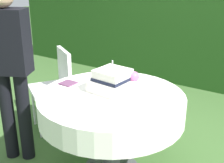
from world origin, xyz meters
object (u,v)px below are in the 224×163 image
Objects in this scene: cake_table at (112,107)px; serving_plate_near at (141,80)px; serving_plate_left at (102,78)px; napkin_stack at (68,83)px; garden_chair at (56,82)px; wedding_cake at (113,81)px; serving_plate_right at (117,117)px; serving_plate_far at (73,101)px; standing_person at (10,64)px.

serving_plate_near is at bearing 83.40° from cake_table.
serving_plate_left is 0.33m from napkin_stack.
napkin_stack is 0.14× the size of garden_chair.
cake_table is 0.44m from serving_plate_near.
wedding_cake is 2.79× the size of napkin_stack.
cake_table is at bearing -96.60° from serving_plate_near.
serving_plate_right reaches higher than cake_table.
serving_plate_near is (0.08, 0.34, -0.08)m from wedding_cake.
cake_table is 3.39× the size of wedding_cake.
serving_plate_near is 0.72m from serving_plate_far.
serving_plate_far is at bearing -38.73° from garden_chair.
serving_plate_far reaches higher than cake_table.
garden_chair reaches higher than serving_plate_left.
wedding_cake is 0.33m from serving_plate_left.
napkin_stack is (-0.71, 0.31, -0.00)m from serving_plate_right.
serving_plate_near reaches higher than cake_table.
garden_chair is at bearing 151.17° from serving_plate_right.
serving_plate_near is 0.76m from serving_plate_right.
serving_plate_left is at bearing -5.92° from garden_chair.
standing_person is at bearing -160.63° from cake_table.
garden_chair reaches higher than serving_plate_far.
serving_plate_near and serving_plate_left have the same top height.
garden_chair is (-0.91, 0.26, -0.28)m from wedding_cake.
napkin_stack is at bearing 136.74° from serving_plate_far.
serving_plate_far is 1.00m from garden_chair.
standing_person reaches higher than serving_plate_left.
serving_plate_right is at bearing -74.42° from serving_plate_near.
cake_table is at bearing -67.95° from wedding_cake.
serving_plate_far is 1.19× the size of serving_plate_right.
serving_plate_left is (-0.29, 0.27, 0.12)m from cake_table.
serving_plate_near is 0.37m from serving_plate_left.
serving_plate_far is 0.43m from serving_plate_right.
cake_table is at bearing 128.68° from serving_plate_right.
serving_plate_near is 1.17m from standing_person.
napkin_stack is (-0.28, 0.27, -0.00)m from serving_plate_far.
serving_plate_right is (0.25, -0.32, 0.12)m from cake_table.
serving_plate_left is 0.16× the size of garden_chair.
wedding_cake is 0.40× the size of garden_chair.
serving_plate_far is at bearing -78.71° from serving_plate_left.
standing_person is at bearing -143.05° from napkin_stack.
napkin_stack is at bearing -121.68° from serving_plate_left.
napkin_stack is (-0.46, -0.01, 0.12)m from cake_table.
wedding_cake reaches higher than serving_plate_near.
napkin_stack is at bearing -179.35° from cake_table.
garden_chair is (-0.94, 0.34, -0.08)m from cake_table.
serving_plate_left is 0.83m from standing_person.
serving_plate_right is (0.43, -0.05, 0.00)m from serving_plate_far.
cake_table is 0.95m from standing_person.
cake_table is at bearing 56.46° from serving_plate_far.
serving_plate_far is 0.39m from napkin_stack.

